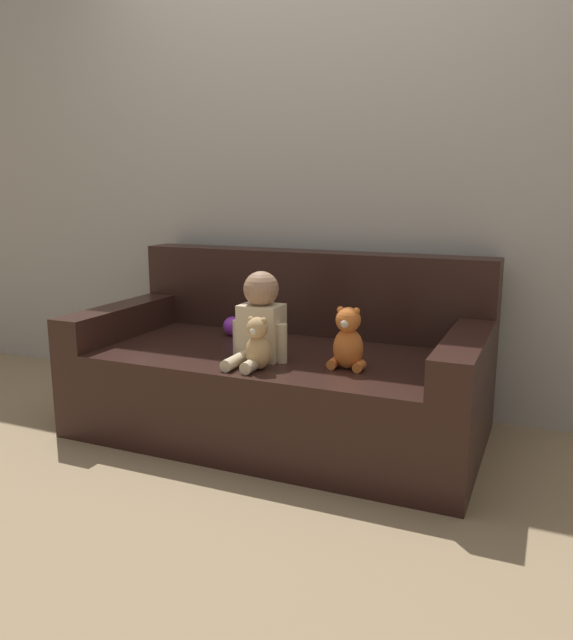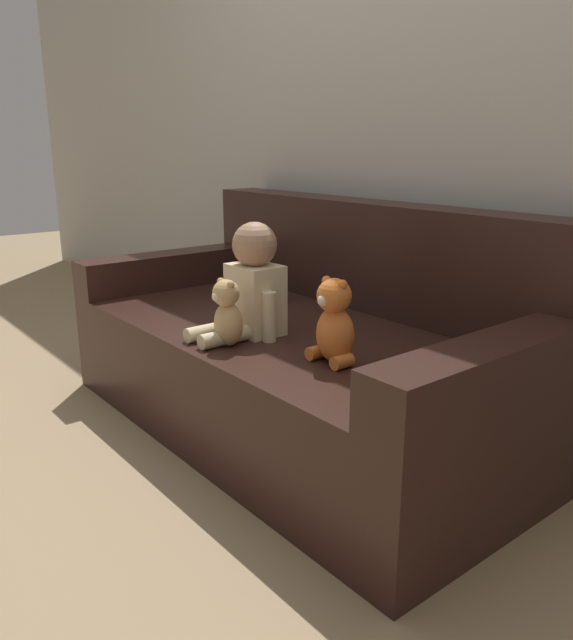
# 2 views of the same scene
# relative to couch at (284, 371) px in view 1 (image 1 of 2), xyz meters

# --- Properties ---
(ground_plane) EXTENTS (12.00, 12.00, 0.00)m
(ground_plane) POSITION_rel_couch_xyz_m (0.00, -0.06, -0.28)
(ground_plane) COLOR #9E8460
(wall_back) EXTENTS (8.00, 0.05, 2.60)m
(wall_back) POSITION_rel_couch_xyz_m (0.00, 0.50, 1.02)
(wall_back) COLOR #ADA89E
(wall_back) RESTS_ON ground_plane
(couch) EXTENTS (1.84, 0.95, 0.82)m
(couch) POSITION_rel_couch_xyz_m (0.00, 0.00, 0.00)
(couch) COLOR black
(couch) RESTS_ON ground_plane
(person_baby) EXTENTS (0.25, 0.32, 0.38)m
(person_baby) POSITION_rel_couch_xyz_m (0.00, -0.26, 0.29)
(person_baby) COLOR beige
(person_baby) RESTS_ON couch
(teddy_bear_brown) EXTENTS (0.11, 0.10, 0.22)m
(teddy_bear_brown) POSITION_rel_couch_xyz_m (0.06, -0.39, 0.23)
(teddy_bear_brown) COLOR tan
(teddy_bear_brown) RESTS_ON couch
(plush_toy_side) EXTENTS (0.15, 0.12, 0.26)m
(plush_toy_side) POSITION_rel_couch_xyz_m (0.39, -0.24, 0.24)
(plush_toy_side) COLOR orange
(plush_toy_side) RESTS_ON couch
(toy_ball) EXTENTS (0.10, 0.10, 0.10)m
(toy_ball) POSITION_rel_couch_xyz_m (-0.32, 0.09, 0.17)
(toy_ball) COLOR purple
(toy_ball) RESTS_ON couch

